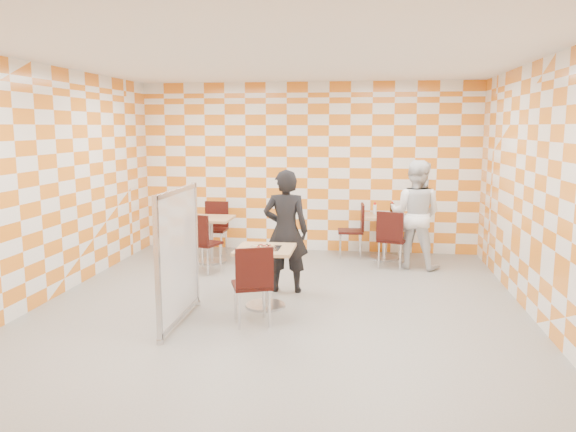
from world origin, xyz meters
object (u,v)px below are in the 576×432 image
at_px(chair_main_front, 253,279).
at_px(man_white, 415,214).
at_px(chair_second_front, 391,235).
at_px(chair_empty_near, 201,239).
at_px(empty_table, 211,232).
at_px(man_dark, 286,231).
at_px(main_table, 265,267).
at_px(sport_bottle, 375,209).
at_px(chair_second_side, 356,226).
at_px(second_table, 385,229).
at_px(soda_bottle, 392,209).
at_px(chair_empty_far, 215,224).
at_px(partition, 178,255).

bearing_deg(chair_main_front, man_white, 55.99).
relative_size(chair_second_front, chair_empty_near, 1.00).
height_order(empty_table, chair_empty_near, chair_empty_near).
bearing_deg(man_dark, chair_main_front, 80.83).
distance_m(main_table, empty_table, 2.53).
bearing_deg(chair_empty_near, man_white, 14.58).
height_order(chair_second_front, sport_bottle, sport_bottle).
bearing_deg(empty_table, chair_second_side, 16.25).
bearing_deg(second_table, sport_bottle, 154.07).
xyz_separation_m(second_table, man_white, (0.44, -0.55, 0.35)).
bearing_deg(man_white, second_table, -32.31).
relative_size(second_table, soda_bottle, 3.26).
xyz_separation_m(main_table, man_dark, (0.16, 0.70, 0.32)).
bearing_deg(sport_bottle, chair_empty_near, -150.57).
distance_m(chair_second_side, man_white, 1.15).
relative_size(chair_second_front, soda_bottle, 4.02).
height_order(chair_second_front, chair_empty_near, same).
xyz_separation_m(main_table, soda_bottle, (1.67, 2.84, 0.34)).
distance_m(chair_second_side, chair_empty_far, 2.45).
relative_size(chair_main_front, man_dark, 0.56).
bearing_deg(second_table, chair_second_front, -84.33).
bearing_deg(chair_second_front, empty_table, 178.84).
xyz_separation_m(chair_second_side, man_dark, (-0.91, -2.17, 0.29)).
relative_size(chair_empty_near, man_dark, 0.56).
bearing_deg(chair_second_side, man_white, -31.99).
xyz_separation_m(chair_second_side, soda_bottle, (0.60, -0.02, 0.31)).
relative_size(empty_table, man_white, 0.44).
distance_m(chair_second_front, partition, 3.78).
distance_m(partition, man_dark, 1.74).
relative_size(chair_main_front, chair_second_front, 1.00).
distance_m(main_table, man_dark, 0.78).
height_order(main_table, chair_second_side, chair_second_side).
bearing_deg(chair_main_front, chair_empty_near, 119.97).
relative_size(chair_empty_near, soda_bottle, 4.02).
xyz_separation_m(chair_second_side, partition, (-1.93, -3.57, 0.25)).
xyz_separation_m(empty_table, sport_bottle, (2.68, 0.74, 0.33)).
bearing_deg(chair_empty_near, chair_empty_far, 95.68).
xyz_separation_m(chair_second_side, sport_bottle, (0.31, 0.05, 0.29)).
bearing_deg(chair_second_side, chair_empty_near, -148.31).
relative_size(chair_empty_near, man_white, 0.54).
xyz_separation_m(chair_empty_far, man_dark, (1.54, -2.07, 0.29)).
xyz_separation_m(empty_table, man_dark, (1.46, -1.48, 0.32)).
distance_m(chair_main_front, partition, 0.89).
bearing_deg(second_table, soda_bottle, 7.93).
height_order(chair_second_front, man_white, man_white).
xyz_separation_m(main_table, chair_empty_near, (-1.25, 1.43, 0.04)).
bearing_deg(man_dark, chair_second_side, -115.00).
distance_m(second_table, chair_main_front, 3.87).
bearing_deg(man_dark, chair_empty_near, -29.92).
relative_size(chair_second_front, man_white, 0.54).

